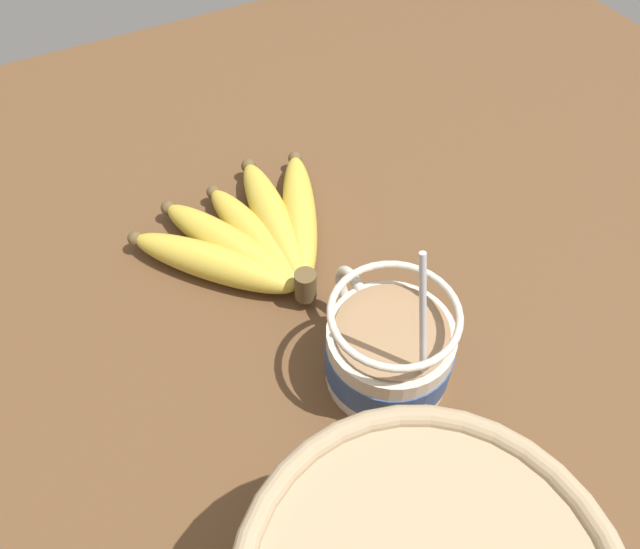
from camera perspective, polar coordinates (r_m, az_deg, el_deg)
The scene contains 3 objects.
table at distance 57.22cm, azimuth 5.82°, elevation -6.15°, with size 122.31×122.31×2.68cm.
coffee_mug at distance 50.91cm, azimuth 6.25°, elevation -6.87°, with size 14.04×10.39×17.23cm.
banana_bunch at distance 61.43cm, azimuth -6.03°, elevation 3.63°, with size 20.14×22.00×4.16cm.
Camera 1 is at (-25.08, 19.98, 48.73)cm, focal length 35.00 mm.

